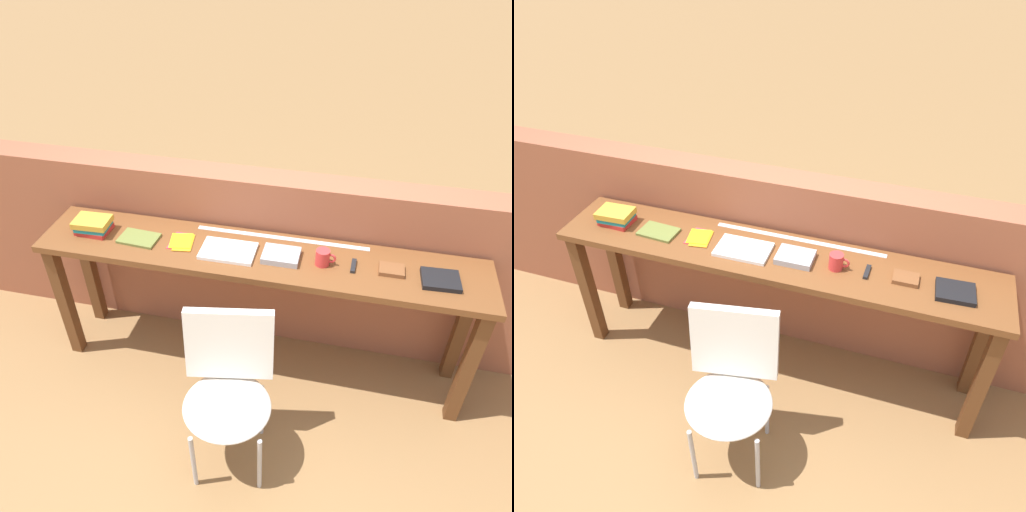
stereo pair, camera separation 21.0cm
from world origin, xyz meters
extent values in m
plane|color=olive|center=(0.00, 0.00, 0.00)|extent=(40.00, 40.00, 0.00)
cube|color=#935138|center=(0.00, 0.64, 0.59)|extent=(6.00, 0.20, 1.17)
cube|color=brown|center=(0.00, 0.30, 0.86)|extent=(2.50, 0.44, 0.04)
cube|color=#5B341A|center=(-1.19, 0.14, 0.42)|extent=(0.07, 0.07, 0.84)
cube|color=#5B341A|center=(1.19, 0.14, 0.42)|extent=(0.07, 0.07, 0.84)
cube|color=#5B341A|center=(-1.19, 0.46, 0.42)|extent=(0.07, 0.07, 0.84)
cube|color=#5B341A|center=(1.19, 0.46, 0.42)|extent=(0.07, 0.07, 0.84)
ellipsoid|color=silver|center=(0.00, -0.40, 0.45)|extent=(0.51, 0.49, 0.08)
cube|color=silver|center=(-0.03, -0.21, 0.69)|extent=(0.45, 0.18, 0.40)
cylinder|color=#B2B2B7|center=(-0.13, -0.58, 0.21)|extent=(0.02, 0.02, 0.41)
cylinder|color=#B2B2B7|center=(0.19, -0.52, 0.21)|extent=(0.02, 0.02, 0.41)
cylinder|color=#B2B2B7|center=(-0.19, -0.27, 0.21)|extent=(0.02, 0.02, 0.41)
cylinder|color=#B2B2B7|center=(0.14, -0.21, 0.21)|extent=(0.02, 0.02, 0.41)
cube|color=red|center=(-0.97, 0.30, 0.89)|extent=(0.19, 0.15, 0.03)
cube|color=#19757A|center=(-0.97, 0.29, 0.92)|extent=(0.19, 0.15, 0.02)
cube|color=gold|center=(-0.97, 0.29, 0.95)|extent=(0.21, 0.16, 0.04)
cube|color=olive|center=(-0.69, 0.28, 0.89)|extent=(0.23, 0.16, 0.02)
cube|color=#E5334C|center=(-0.46, 0.31, 0.88)|extent=(0.10, 0.17, 0.00)
cube|color=orange|center=(-0.43, 0.30, 0.88)|extent=(0.13, 0.17, 0.00)
cube|color=yellow|center=(-0.45, 0.31, 0.89)|extent=(0.15, 0.16, 0.00)
cube|color=white|center=(-0.16, 0.27, 0.89)|extent=(0.30, 0.20, 0.02)
cube|color=#9E9EA3|center=(0.13, 0.29, 0.90)|extent=(0.20, 0.16, 0.03)
cylinder|color=red|center=(0.35, 0.28, 0.93)|extent=(0.08, 0.08, 0.09)
torus|color=red|center=(0.40, 0.28, 0.93)|extent=(0.06, 0.01, 0.06)
cube|color=black|center=(0.52, 0.30, 0.89)|extent=(0.03, 0.11, 0.02)
cube|color=brown|center=(0.71, 0.30, 0.89)|extent=(0.13, 0.10, 0.02)
cube|color=black|center=(0.96, 0.27, 0.89)|extent=(0.20, 0.17, 0.03)
cube|color=silver|center=(0.10, 0.47, 0.88)|extent=(0.99, 0.03, 0.00)
camera|label=1|loc=(0.47, -1.82, 2.54)|focal=35.00mm
camera|label=2|loc=(0.67, -1.76, 2.54)|focal=35.00mm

